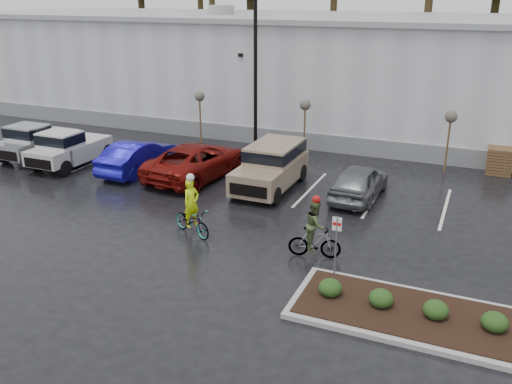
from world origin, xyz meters
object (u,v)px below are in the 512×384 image
at_px(lamppost, 255,52).
at_px(car_blue, 138,156).
at_px(fire_lane_sign, 336,240).
at_px(pickup_silver, 41,139).
at_px(sapling_west, 200,99).
at_px(sapling_mid, 305,108).
at_px(pallet_stack_a, 500,161).
at_px(car_red, 197,160).
at_px(car_grey, 359,181).
at_px(pickup_white, 73,146).
at_px(cyclist_hivis, 192,216).
at_px(suv_tan, 270,168).
at_px(sapling_east, 451,120).
at_px(cyclist_olive, 315,235).

bearing_deg(lamppost, car_blue, -131.85).
relative_size(fire_lane_sign, pickup_silver, 0.42).
bearing_deg(sapling_west, sapling_mid, 0.00).
height_order(lamppost, car_blue, lamppost).
distance_m(pallet_stack_a, car_red, 15.16).
height_order(sapling_mid, car_grey, sapling_mid).
xyz_separation_m(pickup_white, cyclist_hivis, (10.18, -5.35, -0.24)).
height_order(sapling_mid, suv_tan, sapling_mid).
distance_m(car_blue, cyclist_hivis, 8.44).
height_order(car_grey, cyclist_hivis, cyclist_hivis).
bearing_deg(suv_tan, sapling_east, 37.98).
bearing_deg(lamppost, cyclist_olive, -57.34).
bearing_deg(sapling_mid, sapling_west, 180.00).
height_order(pickup_silver, car_grey, pickup_silver).
bearing_deg(pallet_stack_a, lamppost, -170.91).
relative_size(car_blue, cyclist_olive, 2.16).
distance_m(car_red, suv_tan, 3.95).
distance_m(sapling_west, pickup_silver, 9.13).
relative_size(sapling_mid, pickup_silver, 0.62).
distance_m(pallet_stack_a, cyclist_olive, 13.77).
distance_m(pickup_white, car_blue, 3.88).
distance_m(car_red, cyclist_olive, 9.94).
relative_size(sapling_west, sapling_mid, 1.00).
height_order(suv_tan, cyclist_hivis, cyclist_hivis).
bearing_deg(car_blue, pickup_silver, -0.99).
xyz_separation_m(suv_tan, cyclist_hivis, (-0.82, -5.84, -0.29)).
relative_size(sapling_west, car_grey, 0.71).
height_order(fire_lane_sign, car_grey, fire_lane_sign).
height_order(lamppost, pickup_white, lamppost).
xyz_separation_m(lamppost, car_red, (-1.19, -4.50, -4.83)).
bearing_deg(lamppost, fire_lane_sign, -56.54).
height_order(fire_lane_sign, car_blue, fire_lane_sign).
bearing_deg(pallet_stack_a, cyclist_olive, -114.78).
relative_size(pickup_silver, cyclist_olive, 2.29).
xyz_separation_m(lamppost, pallet_stack_a, (12.50, 2.00, -5.01)).
distance_m(sapling_mid, pickup_white, 12.52).
height_order(sapling_west, car_blue, sapling_west).
bearing_deg(car_blue, sapling_west, -93.03).
relative_size(sapling_east, fire_lane_sign, 1.45).
bearing_deg(car_grey, pallet_stack_a, -129.72).
xyz_separation_m(sapling_east, pickup_white, (-18.26, -6.15, -1.75)).
relative_size(sapling_mid, car_red, 0.52).
xyz_separation_m(sapling_west, car_red, (2.81, -5.50, -1.87)).
xyz_separation_m(pickup_silver, pickup_white, (2.64, -0.45, 0.00)).
relative_size(fire_lane_sign, car_red, 0.36).
xyz_separation_m(cyclist_hivis, cyclist_olive, (4.81, -0.00, 0.09)).
bearing_deg(car_grey, car_blue, 6.56).
relative_size(sapling_west, cyclist_hivis, 1.33).
relative_size(car_grey, cyclist_hivis, 1.87).
bearing_deg(sapling_east, sapling_west, 180.00).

